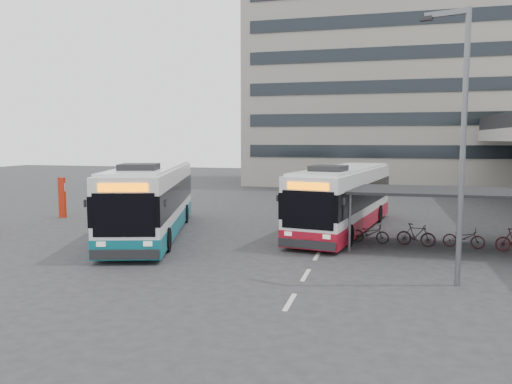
% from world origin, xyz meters
% --- Properties ---
extents(ground, '(120.00, 120.00, 0.00)m').
position_xyz_m(ground, '(0.00, 0.00, 0.00)').
color(ground, '#28282B').
rests_on(ground, ground).
extents(bike_shelter, '(10.00, 4.00, 2.54)m').
position_xyz_m(bike_shelter, '(8.50, 3.00, 1.52)').
color(bike_shelter, '#595B60').
rests_on(bike_shelter, ground).
extents(office_block, '(30.00, 15.00, 25.00)m').
position_xyz_m(office_block, '(6.00, 36.00, 12.50)').
color(office_block, gray).
rests_on(office_block, ground).
extents(road_markings, '(0.15, 7.60, 0.01)m').
position_xyz_m(road_markings, '(2.50, -3.00, 0.01)').
color(road_markings, beige).
rests_on(road_markings, ground).
extents(bus_main, '(4.57, 12.16, 3.52)m').
position_xyz_m(bus_main, '(3.06, 6.08, 1.63)').
color(bus_main, white).
rests_on(bus_main, ground).
extents(bus_teal, '(6.12, 12.67, 3.67)m').
position_xyz_m(bus_teal, '(-6.05, 2.58, 1.71)').
color(bus_teal, white).
rests_on(bus_teal, ground).
extents(pedestrian, '(0.66, 0.75, 1.73)m').
position_xyz_m(pedestrian, '(-5.43, 1.46, 0.87)').
color(pedestrian, black).
rests_on(pedestrian, ground).
extents(lamp_post, '(1.50, 0.61, 8.75)m').
position_xyz_m(lamp_post, '(7.33, -2.96, 4.99)').
color(lamp_post, '#595B60').
rests_on(lamp_post, ground).
extents(sign_totem_north, '(0.53, 0.25, 2.44)m').
position_xyz_m(sign_totem_north, '(-13.78, 6.19, 1.26)').
color(sign_totem_north, '#AD1F0A').
rests_on(sign_totem_north, ground).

